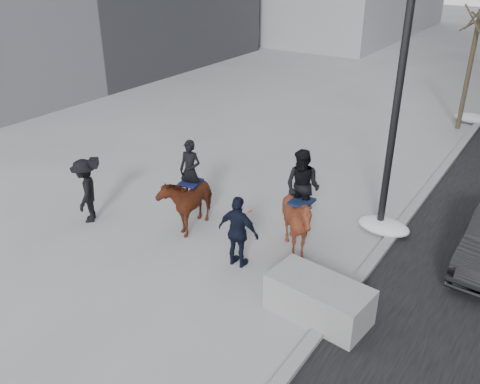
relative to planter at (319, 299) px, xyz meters
The scene contains 10 objects.
ground 2.77m from the planter, behind, with size 120.00×120.00×0.00m, color gray.
curb 10.09m from the planter, 88.51° to the left, with size 0.25×90.00×0.12m, color gray.
planter is the anchor object (origin of this frame).
tree_near 13.73m from the planter, 91.43° to the left, with size 1.20×1.20×5.09m, color #362B20, non-canonical shape.
mounted_left 4.69m from the planter, 162.23° to the left, with size 1.11×1.92×2.34m.
mounted_right 2.40m from the planter, 128.50° to the left, with size 1.40×1.57×2.61m.
feeder 2.46m from the planter, 165.32° to the left, with size 1.05×0.88×1.75m.
camera_crew 6.88m from the planter, behind, with size 1.21×1.29×1.75m.
lamppost 6.13m from the planter, 91.95° to the left, with size 0.25×1.72×9.09m.
snow_piles 9.71m from the planter, 90.23° to the left, with size 1.42×11.59×0.36m.
Camera 1 is at (5.93, -7.68, 6.76)m, focal length 38.00 mm.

